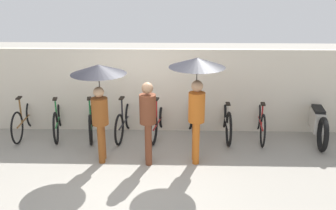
# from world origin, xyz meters

# --- Properties ---
(ground_plane) EXTENTS (30.00, 30.00, 0.00)m
(ground_plane) POSITION_xyz_m (0.00, 0.00, 0.00)
(ground_plane) COLOR gray
(back_wall) EXTENTS (14.76, 0.12, 1.98)m
(back_wall) POSITION_xyz_m (0.00, 2.07, 0.99)
(back_wall) COLOR beige
(back_wall) RESTS_ON ground
(parked_bicycle_0) EXTENTS (0.44, 1.76, 1.04)m
(parked_bicycle_0) POSITION_xyz_m (-2.74, 1.70, 0.39)
(parked_bicycle_0) COLOR black
(parked_bicycle_0) RESTS_ON ground
(parked_bicycle_1) EXTENTS (0.53, 1.74, 0.99)m
(parked_bicycle_1) POSITION_xyz_m (-1.96, 1.72, 0.38)
(parked_bicycle_1) COLOR black
(parked_bicycle_1) RESTS_ON ground
(parked_bicycle_2) EXTENTS (0.53, 1.74, 1.01)m
(parked_bicycle_2) POSITION_xyz_m (-1.18, 1.69, 0.36)
(parked_bicycle_2) COLOR black
(parked_bicycle_2) RESTS_ON ground
(parked_bicycle_3) EXTENTS (0.44, 1.67, 1.09)m
(parked_bicycle_3) POSITION_xyz_m (-0.39, 1.66, 0.37)
(parked_bicycle_3) COLOR black
(parked_bicycle_3) RESTS_ON ground
(parked_bicycle_4) EXTENTS (0.47, 1.67, 1.02)m
(parked_bicycle_4) POSITION_xyz_m (0.39, 1.71, 0.35)
(parked_bicycle_4) COLOR black
(parked_bicycle_4) RESTS_ON ground
(parked_bicycle_5) EXTENTS (0.44, 1.74, 1.07)m
(parked_bicycle_5) POSITION_xyz_m (1.17, 1.67, 0.39)
(parked_bicycle_5) COLOR black
(parked_bicycle_5) RESTS_ON ground
(parked_bicycle_6) EXTENTS (0.44, 1.83, 0.99)m
(parked_bicycle_6) POSITION_xyz_m (1.96, 1.72, 0.40)
(parked_bicycle_6) COLOR black
(parked_bicycle_6) RESTS_ON ground
(parked_bicycle_7) EXTENTS (0.44, 1.75, 1.10)m
(parked_bicycle_7) POSITION_xyz_m (2.74, 1.69, 0.39)
(parked_bicycle_7) COLOR black
(parked_bicycle_7) RESTS_ON ground
(pedestrian_leading) EXTENTS (1.07, 1.07, 1.95)m
(pedestrian_leading) POSITION_xyz_m (-0.68, 0.49, 1.57)
(pedestrian_leading) COLOR brown
(pedestrian_leading) RESTS_ON ground
(pedestrian_center) EXTENTS (0.32, 0.32, 1.66)m
(pedestrian_center) POSITION_xyz_m (0.27, 0.33, 0.97)
(pedestrian_center) COLOR brown
(pedestrian_center) RESTS_ON ground
(pedestrian_trailing) EXTENTS (1.08, 1.08, 2.09)m
(pedestrian_trailing) POSITION_xyz_m (1.20, 0.50, 1.67)
(pedestrian_trailing) COLOR #B25619
(pedestrian_trailing) RESTS_ON ground
(motorcycle) EXTENTS (0.61, 2.12, 0.94)m
(motorcycle) POSITION_xyz_m (4.01, 1.66, 0.42)
(motorcycle) COLOR black
(motorcycle) RESTS_ON ground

